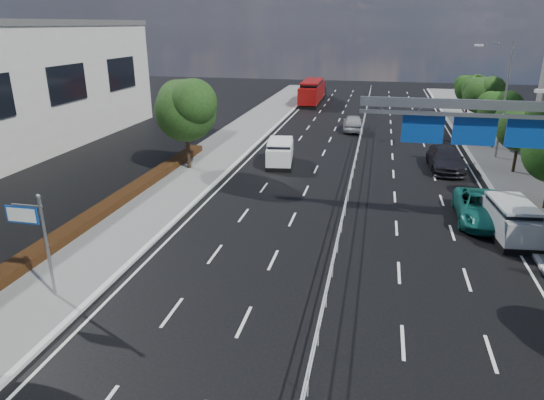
# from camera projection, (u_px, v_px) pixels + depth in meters

# --- Properties ---
(ground) EXTENTS (160.00, 160.00, 0.00)m
(ground) POSITION_uv_depth(u_px,v_px,m) (321.00, 332.00, 17.01)
(ground) COLOR black
(ground) RESTS_ON ground
(sidewalk_near) EXTENTS (5.00, 140.00, 0.14)m
(sidewalk_near) POSITION_uv_depth(u_px,v_px,m) (34.00, 293.00, 19.31)
(sidewalk_near) COLOR slate
(sidewalk_near) RESTS_ON ground
(kerb_near) EXTENTS (0.25, 140.00, 0.15)m
(kerb_near) POSITION_uv_depth(u_px,v_px,m) (90.00, 300.00, 18.80)
(kerb_near) COLOR silver
(kerb_near) RESTS_ON ground
(median_fence) EXTENTS (0.05, 85.00, 1.02)m
(median_fence) POSITION_uv_depth(u_px,v_px,m) (356.00, 156.00, 37.47)
(median_fence) COLOR silver
(median_fence) RESTS_ON ground
(hedge_near) EXTENTS (1.00, 36.00, 0.44)m
(hedge_near) POSITION_uv_depth(u_px,v_px,m) (68.00, 233.00, 24.16)
(hedge_near) COLOR black
(hedge_near) RESTS_ON sidewalk_near
(toilet_sign) EXTENTS (1.62, 0.18, 4.34)m
(toilet_sign) POSITION_uv_depth(u_px,v_px,m) (33.00, 228.00, 18.21)
(toilet_sign) COLOR gray
(toilet_sign) RESTS_ON ground
(overhead_gantry) EXTENTS (10.24, 0.38, 7.45)m
(overhead_gantry) POSITION_uv_depth(u_px,v_px,m) (492.00, 126.00, 22.95)
(overhead_gantry) COLOR gray
(overhead_gantry) RESTS_ON ground
(streetlight_far) EXTENTS (2.78, 2.40, 9.00)m
(streetlight_far) POSITION_uv_depth(u_px,v_px,m) (502.00, 93.00, 36.96)
(streetlight_far) COLOR gray
(streetlight_far) RESTS_ON ground
(near_tree_back) EXTENTS (4.84, 4.51, 6.69)m
(near_tree_back) POSITION_uv_depth(u_px,v_px,m) (186.00, 107.00, 34.32)
(near_tree_back) COLOR black
(near_tree_back) RESTS_ON ground
(far_tree_e) EXTENTS (3.63, 3.38, 5.13)m
(far_tree_e) POSITION_uv_depth(u_px,v_px,m) (522.00, 125.00, 33.69)
(far_tree_e) COLOR black
(far_tree_e) RESTS_ON ground
(far_tree_f) EXTENTS (3.52, 3.28, 5.02)m
(far_tree_f) POSITION_uv_depth(u_px,v_px,m) (499.00, 108.00, 40.59)
(far_tree_f) COLOR black
(far_tree_f) RESTS_ON ground
(far_tree_g) EXTENTS (3.96, 3.69, 5.45)m
(far_tree_g) POSITION_uv_depth(u_px,v_px,m) (483.00, 93.00, 47.38)
(far_tree_g) COLOR black
(far_tree_g) RESTS_ON ground
(far_tree_h) EXTENTS (3.41, 3.18, 4.91)m
(far_tree_h) POSITION_uv_depth(u_px,v_px,m) (470.00, 87.00, 54.38)
(far_tree_h) COLOR black
(far_tree_h) RESTS_ON ground
(white_minivan) EXTENTS (2.43, 4.53, 1.88)m
(white_minivan) POSITION_uv_depth(u_px,v_px,m) (280.00, 153.00, 36.89)
(white_minivan) COLOR black
(white_minivan) RESTS_ON ground
(red_bus) EXTENTS (2.52, 10.23, 3.05)m
(red_bus) POSITION_uv_depth(u_px,v_px,m) (312.00, 92.00, 64.92)
(red_bus) COLOR black
(red_bus) RESTS_ON ground
(near_car_silver) EXTENTS (2.30, 4.92, 1.63)m
(near_car_silver) POSITION_uv_depth(u_px,v_px,m) (353.00, 123.00, 48.56)
(near_car_silver) COLOR #A4A5AB
(near_car_silver) RESTS_ON ground
(near_car_dark) EXTENTS (1.86, 5.16, 1.69)m
(near_car_dark) POSITION_uv_depth(u_px,v_px,m) (319.00, 92.00, 70.44)
(near_car_dark) COLOR black
(near_car_dark) RESTS_ON ground
(silver_minivan) EXTENTS (2.34, 4.62, 1.85)m
(silver_minivan) POSITION_uv_depth(u_px,v_px,m) (511.00, 220.00, 24.30)
(silver_minivan) COLOR black
(silver_minivan) RESTS_ON ground
(parked_car_teal) EXTENTS (2.73, 5.61, 1.54)m
(parked_car_teal) POSITION_uv_depth(u_px,v_px,m) (481.00, 208.00, 26.29)
(parked_car_teal) COLOR #166459
(parked_car_teal) RESTS_ON ground
(parked_car_dark) EXTENTS (2.53, 5.74, 1.64)m
(parked_car_dark) POSITION_uv_depth(u_px,v_px,m) (446.00, 159.00, 35.59)
(parked_car_dark) COLOR black
(parked_car_dark) RESTS_ON ground
(pedestrian_a) EXTENTS (0.66, 0.46, 1.73)m
(pedestrian_a) POSITION_uv_depth(u_px,v_px,m) (541.00, 166.00, 33.20)
(pedestrian_a) COLOR gray
(pedestrian_a) RESTS_ON sidewalk_far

